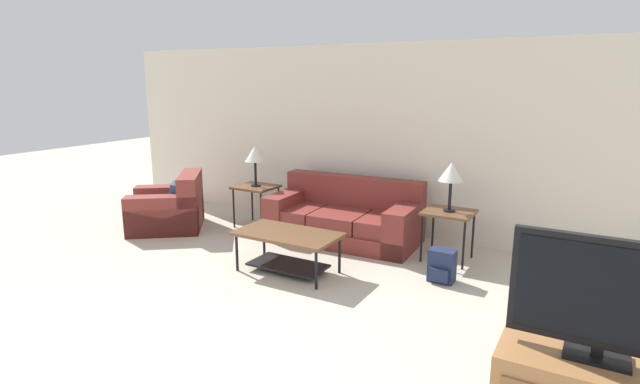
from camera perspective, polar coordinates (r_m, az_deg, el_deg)
name	(u,v)px	position (r m, az deg, el deg)	size (l,w,h in m)	color
wall_back	(376,139)	(7.04, 6.43, 6.00)	(9.01, 0.06, 2.60)	silver
couch	(345,219)	(6.71, 2.83, -3.06)	(2.02, 1.04, 0.82)	maroon
armchair	(169,209)	(7.53, -16.83, -1.88)	(1.34, 1.34, 0.80)	maroon
coffee_table	(288,243)	(5.59, -3.71, -5.82)	(1.16, 0.64, 0.46)	brown
side_table_left	(256,190)	(7.31, -7.33, 0.23)	(0.57, 0.52, 0.60)	brown
side_table_right	(449,216)	(6.08, 14.50, -2.68)	(0.57, 0.52, 0.60)	brown
table_lamp_left	(255,155)	(7.22, -7.45, 4.24)	(0.29, 0.29, 0.58)	black
table_lamp_right	(451,173)	(5.97, 14.78, 2.12)	(0.29, 0.29, 0.58)	black
television	(605,297)	(3.05, 29.75, -10.34)	(0.93, 0.20, 0.68)	black
backpack	(442,266)	(5.54, 13.75, -8.24)	(0.27, 0.25, 0.35)	#1E2847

